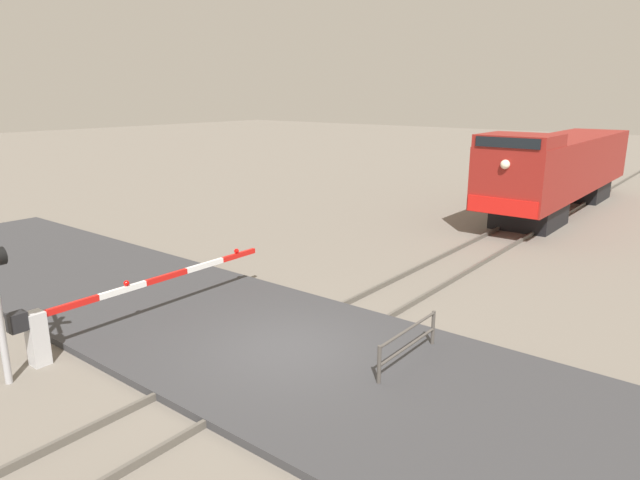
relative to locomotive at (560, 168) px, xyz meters
The scene contains 7 objects.
ground_plane 19.95m from the locomotive, 90.00° to the right, with size 160.00×160.00×0.00m, color slate.
rail_track_left 19.96m from the locomotive, 92.07° to the right, with size 0.08×80.00×0.15m, color #59544C.
rail_track_right 19.96m from the locomotive, 87.93° to the right, with size 0.08×80.00×0.15m, color #59544C.
road_surface 19.94m from the locomotive, 90.00° to the right, with size 36.00×6.00×0.16m, color #38383A.
locomotive is the anchor object (origin of this frame).
crossing_gate 22.80m from the locomotive, 99.81° to the right, with size 0.36×7.03×1.30m.
guard_railing 18.99m from the locomotive, 82.68° to the right, with size 0.08×2.32×0.95m.
Camera 1 is at (7.60, -8.47, 5.64)m, focal length 31.32 mm.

